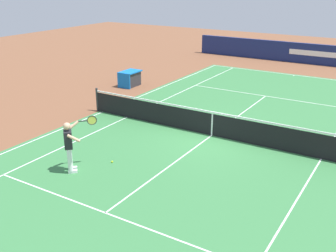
{
  "coord_description": "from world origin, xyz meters",
  "views": [
    {
      "loc": [
        13.23,
        6.13,
        5.83
      ],
      "look_at": [
        2.05,
        -0.74,
        0.9
      ],
      "focal_mm": 42.83,
      "sensor_mm": 36.0,
      "label": 1
    }
  ],
  "objects_px": {
    "tennis_ball": "(112,162)",
    "equipment_cart_tarped": "(130,78)",
    "tennis_player_near": "(70,144)",
    "tennis_net": "(212,124)"
  },
  "relations": [
    {
      "from": "tennis_net",
      "to": "tennis_player_near",
      "type": "distance_m",
      "value": 5.67
    },
    {
      "from": "equipment_cart_tarped",
      "to": "tennis_ball",
      "type": "bearing_deg",
      "value": 33.17
    },
    {
      "from": "tennis_net",
      "to": "tennis_player_near",
      "type": "height_order",
      "value": "tennis_player_near"
    },
    {
      "from": "tennis_player_near",
      "to": "tennis_ball",
      "type": "distance_m",
      "value": 1.62
    },
    {
      "from": "tennis_player_near",
      "to": "tennis_ball",
      "type": "height_order",
      "value": "tennis_player_near"
    },
    {
      "from": "tennis_net",
      "to": "tennis_ball",
      "type": "height_order",
      "value": "tennis_net"
    },
    {
      "from": "tennis_net",
      "to": "tennis_player_near",
      "type": "bearing_deg",
      "value": -25.85
    },
    {
      "from": "tennis_ball",
      "to": "equipment_cart_tarped",
      "type": "distance_m",
      "value": 9.9
    },
    {
      "from": "tennis_net",
      "to": "equipment_cart_tarped",
      "type": "bearing_deg",
      "value": -121.18
    },
    {
      "from": "tennis_ball",
      "to": "tennis_player_near",
      "type": "bearing_deg",
      "value": -31.24
    }
  ]
}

